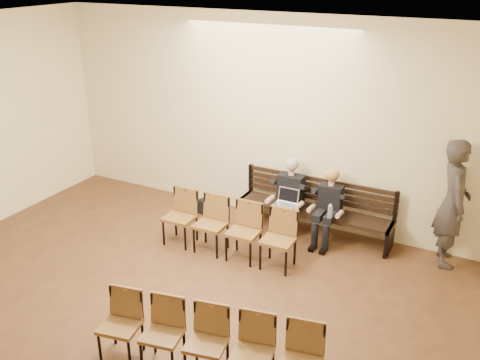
# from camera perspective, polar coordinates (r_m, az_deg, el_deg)

# --- Properties ---
(room_walls) EXTENTS (8.02, 10.01, 3.51)m
(room_walls) POSITION_cam_1_polar(r_m,az_deg,el_deg) (5.46, -15.98, 3.30)
(room_walls) COLOR #F8E3B2
(room_walls) RESTS_ON ground
(bench) EXTENTS (2.60, 0.90, 0.45)m
(bench) POSITION_cam_1_polar(r_m,az_deg,el_deg) (8.95, 7.80, -4.46)
(bench) COLOR black
(bench) RESTS_ON ground
(seated_man) EXTENTS (0.52, 0.71, 1.24)m
(seated_man) POSITION_cam_1_polar(r_m,az_deg,el_deg) (8.81, 5.17, -1.94)
(seated_man) COLOR black
(seated_man) RESTS_ON ground
(seated_woman) EXTENTS (0.47, 0.65, 1.09)m
(seated_woman) POSITION_cam_1_polar(r_m,az_deg,el_deg) (8.63, 9.33, -3.26)
(seated_woman) COLOR black
(seated_woman) RESTS_ON ground
(laptop) EXTENTS (0.40, 0.34, 0.25)m
(laptop) POSITION_cam_1_polar(r_m,az_deg,el_deg) (8.64, 4.79, -2.74)
(laptop) COLOR silver
(laptop) RESTS_ON bench
(water_bottle) EXTENTS (0.08, 0.08, 0.23)m
(water_bottle) POSITION_cam_1_polar(r_m,az_deg,el_deg) (8.36, 9.53, -4.00)
(water_bottle) COLOR silver
(water_bottle) RESTS_ON bench
(bag) EXTENTS (0.43, 0.36, 0.27)m
(bag) POSITION_cam_1_polar(r_m,az_deg,el_deg) (9.59, -3.24, -2.94)
(bag) COLOR black
(bag) RESTS_ON ground
(passerby) EXTENTS (0.75, 0.94, 2.24)m
(passerby) POSITION_cam_1_polar(r_m,az_deg,el_deg) (8.29, 21.91, -1.40)
(passerby) COLOR #352F2B
(passerby) RESTS_ON ground
(chair_row_front) EXTENTS (2.17, 0.54, 0.89)m
(chair_row_front) POSITION_cam_1_polar(r_m,az_deg,el_deg) (8.19, -1.42, -5.22)
(chair_row_front) COLOR brown
(chair_row_front) RESTS_ON ground
(chair_row_back) EXTENTS (2.54, 0.91, 0.82)m
(chair_row_back) POSITION_cam_1_polar(r_m,az_deg,el_deg) (6.04, -3.62, -17.09)
(chair_row_back) COLOR brown
(chair_row_back) RESTS_ON ground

